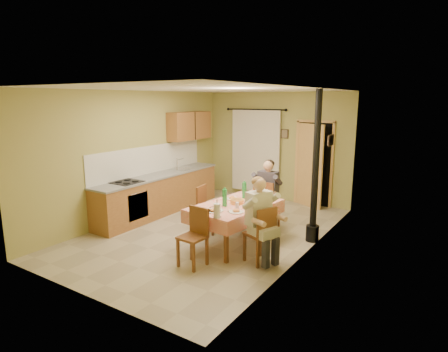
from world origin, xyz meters
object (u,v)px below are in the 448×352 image
Objects in this scene: chair_far at (266,214)px; stove_flue at (315,188)px; chair_right at (260,245)px; chair_left at (209,218)px; man_far at (267,186)px; man_right at (260,210)px; chair_near at (193,248)px; dining_table at (235,224)px.

stove_flue is at bearing -11.26° from chair_far.
chair_left is (-1.53, 0.73, -0.00)m from chair_right.
man_far is 1.00× the size of man_right.
man_far is (0.18, 2.27, 0.59)m from chair_near.
man_right is 0.50× the size of stove_flue.
man_far reaches higher than dining_table.
chair_left is 0.33× the size of stove_flue.
chair_near is (-0.09, -1.14, -0.09)m from dining_table.
man_right is at bearing -68.19° from chair_far.
chair_right is (0.74, -0.45, -0.09)m from dining_table.
dining_table is 0.66× the size of stove_flue.
chair_near is 0.99× the size of chair_right.
chair_far is at bearing 92.58° from dining_table.
stove_flue reaches higher than chair_near.
dining_table is at bearing -94.83° from chair_far.
man_right is at bearing -136.17° from chair_near.
chair_left is 0.67× the size of man_far.
man_right is at bearing -106.85° from stove_flue.
chair_far is 1.07× the size of chair_near.
dining_table is 1.12m from chair_far.
man_right is 1.43m from stove_flue.
man_far is at bearing -90.74° from chair_near.
man_right reaches higher than chair_right.
dining_table is at bearing 63.19° from chair_left.
dining_table is 1.33× the size of man_right.
dining_table is 1.98× the size of chair_left.
man_far and man_right have the same top height.
man_far is at bearing 126.94° from chair_left.
dining_table is 0.87m from chair_right.
stove_flue is at bearing 45.60° from dining_table.
stove_flue is (0.40, 1.37, 0.74)m from chair_right.
dining_table is 0.84m from chair_left.
chair_near is at bearing -95.06° from chair_far.
chair_left is 1.78m from man_right.
chair_left reaches higher than dining_table.
chair_far is 0.59m from man_far.
man_far reaches higher than chair_near.
chair_left is 1.36m from man_far.
stove_flue is at bearing 100.81° from chair_left.
chair_near is 1.23m from man_right.
man_right is at bearing 90.00° from chair_right.
chair_near is 2.51m from stove_flue.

